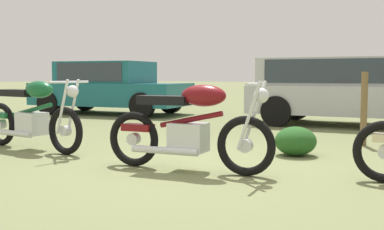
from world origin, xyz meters
The scene contains 7 objects.
ground_plane centered at (0.00, 0.00, 0.00)m, with size 120.00×120.00×0.00m, color olive.
motorcycle_green centered at (-2.68, -0.26, 0.49)m, with size 2.14×0.64×1.02m.
motorcycle_maroon centered at (0.03, -0.32, 0.49)m, with size 2.01×0.73×1.02m.
car_teal centered at (-6.13, 5.10, 0.80)m, with size 4.50×2.54×1.43m.
car_silver centered at (0.05, 5.55, 0.83)m, with size 4.25×2.31×1.43m.
fence_post_wooden centered at (1.20, 2.77, 0.56)m, with size 0.10×0.10×1.12m, color brown.
shrub_low centered at (0.66, 1.32, 0.19)m, with size 0.55×0.57×0.39m.
Camera 1 is at (2.94, -4.76, 1.08)m, focal length 45.00 mm.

